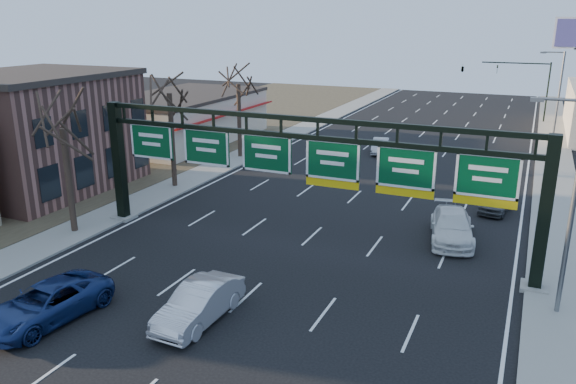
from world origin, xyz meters
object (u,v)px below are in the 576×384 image
at_px(car_silver_sedan, 199,303).
at_px(car_white_wagon, 452,226).
at_px(sign_gantry, 302,166).
at_px(car_blue_suv, 47,303).

xyz_separation_m(car_silver_sedan, car_white_wagon, (8.09, 13.16, 0.01)).
bearing_deg(sign_gantry, car_silver_sedan, -96.30).
relative_size(car_silver_sedan, car_white_wagon, 0.86).
bearing_deg(car_white_wagon, sign_gantry, -157.92).
relative_size(car_blue_suv, car_white_wagon, 0.99).
height_order(sign_gantry, car_white_wagon, sign_gantry).
xyz_separation_m(sign_gantry, car_blue_suv, (-6.66, -11.01, -3.87)).
bearing_deg(car_silver_sedan, car_white_wagon, 59.87).
height_order(sign_gantry, car_silver_sedan, sign_gantry).
height_order(car_blue_suv, car_silver_sedan, car_silver_sedan).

